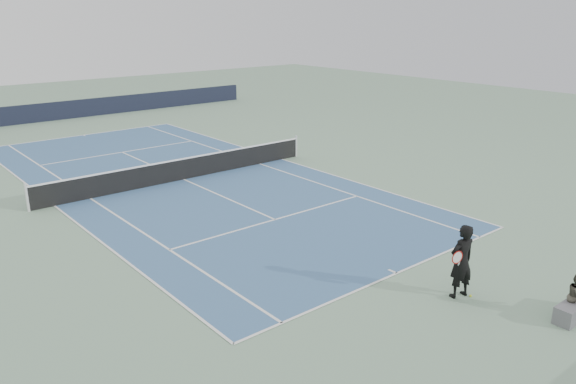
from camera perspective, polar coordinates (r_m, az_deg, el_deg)
ground at (r=24.77m, az=-10.54°, el=1.24°), size 80.00×80.00×0.00m
court_surface at (r=24.76m, az=-10.54°, el=1.25°), size 10.97×23.77×0.01m
tennis_net at (r=24.63m, az=-10.61°, el=2.36°), size 12.90×0.10×1.07m
windscreen_far at (r=40.89m, az=-23.10°, el=7.51°), size 30.00×0.25×1.20m
tennis_player at (r=14.86m, az=17.21°, el=-6.73°), size 0.87×0.67×1.96m
tennis_ball at (r=15.31m, az=18.05°, el=-9.99°), size 0.07×0.07×0.07m
spectator_bench at (r=15.13m, az=27.21°, el=-9.98°), size 1.41×0.71×1.15m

